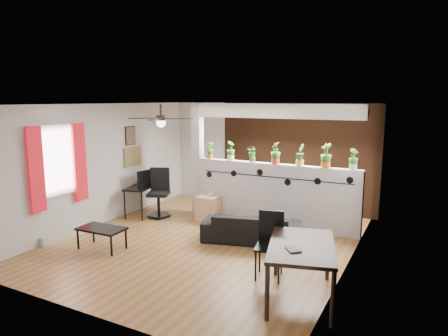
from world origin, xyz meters
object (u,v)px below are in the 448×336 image
ceiling_fan (161,120)px  potted_plant_1 (231,150)px  potted_plant_3 (276,152)px  folding_chair (270,238)px  coffee_table (102,230)px  potted_plant_4 (300,154)px  computer_desk (141,189)px  potted_plant_0 (210,150)px  potted_plant_6 (354,159)px  cube_shelf (208,208)px  potted_plant_2 (252,153)px  office_chair (159,196)px  sofa (251,228)px  dining_table (302,250)px  cup (210,194)px  potted_plant_5 (326,155)px

ceiling_fan → potted_plant_1: ceiling_fan is taller
potted_plant_3 → folding_chair: bearing=-71.1°
coffee_table → potted_plant_1: bearing=65.6°
potted_plant_4 → computer_desk: bearing=-169.3°
ceiling_fan → potted_plant_4: 2.88m
ceiling_fan → potted_plant_0: (0.02, 1.80, -0.76)m
potted_plant_6 → cube_shelf: potted_plant_6 is taller
potted_plant_2 → potted_plant_3: size_ratio=0.77×
potted_plant_4 → computer_desk: potted_plant_4 is taller
potted_plant_3 → computer_desk: 3.27m
potted_plant_3 → coffee_table: 3.78m
office_chair → sofa: bearing=-11.4°
potted_plant_4 → potted_plant_1: bearing=180.0°
dining_table → potted_plant_1: bearing=131.2°
potted_plant_0 → coffee_table: potted_plant_0 is taller
potted_plant_4 → potted_plant_6: bearing=-0.0°
potted_plant_6 → coffee_table: size_ratio=0.47×
potted_plant_0 → cup: bearing=-61.4°
sofa → office_chair: 2.61m
potted_plant_4 → computer_desk: size_ratio=0.43×
office_chair → cube_shelf: bearing=11.8°
dining_table → potted_plant_6: bearing=87.1°
potted_plant_5 → folding_chair: size_ratio=0.48×
potted_plant_1 → coffee_table: potted_plant_1 is taller
potted_plant_0 → computer_desk: size_ratio=0.36×
potted_plant_0 → potted_plant_6: size_ratio=0.92×
dining_table → office_chair: bearing=150.8°
potted_plant_0 → potted_plant_6: potted_plant_6 is taller
potted_plant_0 → potted_plant_5: bearing=0.0°
office_chair → folding_chair: office_chair is taller
potted_plant_1 → potted_plant_6: potted_plant_1 is taller
computer_desk → office_chair: size_ratio=0.95×
computer_desk → folding_chair: folding_chair is taller
computer_desk → ceiling_fan: bearing=-37.9°
potted_plant_2 → coffee_table: (-1.77, -2.74, -1.19)m
potted_plant_6 → cup: bearing=-173.5°
potted_plant_1 → cup: (-0.34, -0.34, -0.97)m
cube_shelf → potted_plant_4: bearing=8.3°
office_chair → potted_plant_2: bearing=15.6°
potted_plant_2 → potted_plant_5: (1.58, 0.00, 0.06)m
potted_plant_0 → coffee_table: size_ratio=0.43×
potted_plant_3 → cup: bearing=-166.3°
office_chair → potted_plant_5: bearing=9.0°
potted_plant_2 → potted_plant_6: (2.11, -0.00, 0.03)m
potted_plant_1 → potted_plant_6: (2.63, -0.00, -0.01)m
potted_plant_5 → cube_shelf: 2.85m
potted_plant_3 → computer_desk: (-3.05, -0.67, -0.97)m
computer_desk → potted_plant_3: bearing=12.4°
potted_plant_2 → potted_plant_5: bearing=0.0°
potted_plant_5 → office_chair: 3.87m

